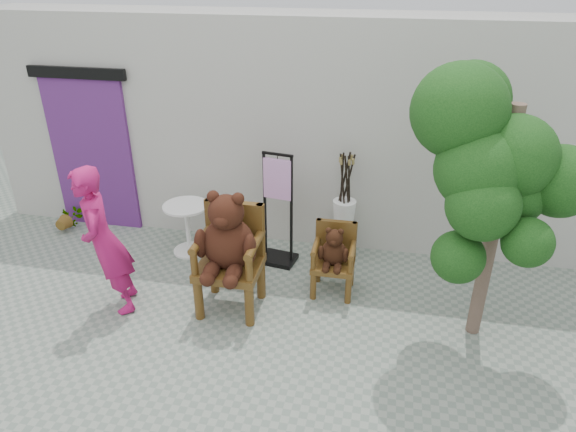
% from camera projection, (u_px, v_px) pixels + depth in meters
% --- Properties ---
extents(ground_plane, '(60.00, 60.00, 0.00)m').
position_uv_depth(ground_plane, '(253.00, 372.00, 5.00)').
color(ground_plane, gray).
rests_on(ground_plane, ground).
extents(back_wall, '(9.00, 1.00, 3.00)m').
position_uv_depth(back_wall, '(307.00, 129.00, 7.03)').
color(back_wall, '#B4B2A8').
rests_on(back_wall, ground).
extents(doorway, '(1.40, 0.11, 2.33)m').
position_uv_depth(doorway, '(92.00, 150.00, 7.25)').
color(doorway, '#57236A').
rests_on(doorway, ground).
extents(chair_big, '(0.69, 0.77, 1.45)m').
position_uv_depth(chair_big, '(229.00, 244.00, 5.57)').
color(chair_big, '#472D0F').
rests_on(chair_big, ground).
extents(chair_small, '(0.49, 0.47, 0.87)m').
position_uv_depth(chair_small, '(334.00, 253.00, 5.99)').
color(chair_small, '#472D0F').
rests_on(chair_small, ground).
extents(person, '(0.65, 0.75, 1.73)m').
position_uv_depth(person, '(104.00, 242.00, 5.54)').
color(person, '#AF155C').
rests_on(person, ground).
extents(cafe_table, '(0.60, 0.60, 0.70)m').
position_uv_depth(cafe_table, '(187.00, 223.00, 6.84)').
color(cafe_table, white).
rests_on(cafe_table, ground).
extents(display_stand, '(0.50, 0.42, 1.51)m').
position_uv_depth(display_stand, '(278.00, 222.00, 6.55)').
color(display_stand, black).
rests_on(display_stand, ground).
extents(stool_bucket, '(0.32, 0.32, 1.45)m').
position_uv_depth(stool_bucket, '(344.00, 213.00, 6.65)').
color(stool_bucket, white).
rests_on(stool_bucket, ground).
extents(tree, '(1.71, 1.52, 2.84)m').
position_uv_depth(tree, '(490.00, 158.00, 4.58)').
color(tree, '#4E3A2E').
rests_on(tree, ground).
extents(potted_plant, '(0.35, 0.31, 0.37)m').
position_uv_depth(potted_plant, '(68.00, 218.00, 7.52)').
color(potted_plant, black).
rests_on(potted_plant, ground).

